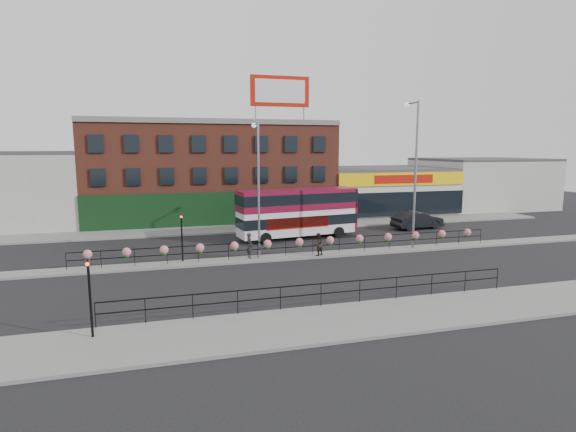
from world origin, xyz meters
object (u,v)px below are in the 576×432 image
object	(u,v)px
pedestrian_a	(250,245)
lamp_column_east	(414,162)
car	(417,220)
lamp_column_west	(258,178)
double_decker_bus	(298,208)
pedestrian_b	(318,244)

from	to	relation	value
pedestrian_a	lamp_column_east	world-z (taller)	lamp_column_east
car	pedestrian_a	bearing A→B (deg)	106.78
car	pedestrian_a	size ratio (longest dim) A/B	2.98
lamp_column_west	lamp_column_east	size ratio (longest dim) A/B	0.84
car	lamp_column_east	xyz separation A→B (m)	(-5.07, -7.36, 5.79)
car	lamp_column_west	size ratio (longest dim) A/B	0.57
double_decker_bus	lamp_column_west	size ratio (longest dim) A/B	1.15
car	pedestrian_a	distance (m)	19.23
double_decker_bus	lamp_column_east	distance (m)	10.24
lamp_column_west	pedestrian_b	bearing A→B (deg)	-11.68
double_decker_bus	pedestrian_b	bearing A→B (deg)	-95.46
pedestrian_b	pedestrian_a	bearing A→B (deg)	-32.88
pedestrian_a	lamp_column_east	xyz separation A→B (m)	(12.56, 0.31, 5.59)
double_decker_bus	lamp_column_east	xyz separation A→B (m)	(7.15, -6.11, 4.05)
double_decker_bus	car	bearing A→B (deg)	5.84
double_decker_bus	pedestrian_b	xyz separation A→B (m)	(-0.67, -6.96, -1.62)
pedestrian_b	lamp_column_west	world-z (taller)	lamp_column_west
pedestrian_b	lamp_column_east	xyz separation A→B (m)	(7.82, 0.85, 5.67)
lamp_column_east	pedestrian_a	bearing A→B (deg)	-178.60
car	pedestrian_b	bearing A→B (deg)	115.79
double_decker_bus	pedestrian_b	size ratio (longest dim) A/B	6.64
car	lamp_column_east	world-z (taller)	lamp_column_east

